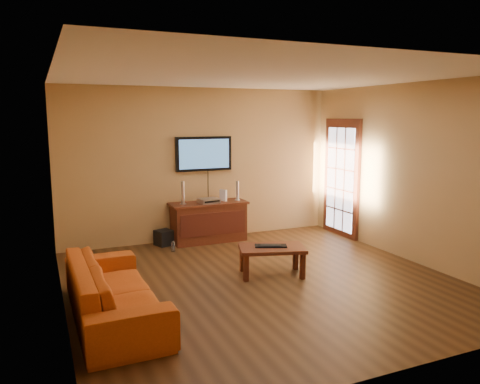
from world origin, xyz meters
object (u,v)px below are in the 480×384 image
sofa (113,281)px  keyboard (271,246)px  speaker_right (237,191)px  av_receiver (209,201)px  speaker_left (183,194)px  subwoofer (164,238)px  television (204,154)px  media_console (209,222)px  game_console (223,195)px  bottle (173,246)px  coffee_table (272,251)px

sofa → keyboard: sofa is taller
speaker_right → av_receiver: bearing=-176.8°
speaker_right → keyboard: speaker_right is taller
av_receiver → keyboard: 2.04m
speaker_left → subwoofer: bearing=170.1°
subwoofer → keyboard: size_ratio=0.56×
television → av_receiver: size_ratio=2.97×
media_console → subwoofer: 0.83m
game_console → bottle: game_console is taller
television → bottle: bearing=-141.7°
media_console → av_receiver: av_receiver is taller
coffee_table → keyboard: (-0.01, 0.01, 0.07)m
game_console → subwoofer: 1.28m
speaker_right → keyboard: 2.12m
media_console → keyboard: (0.18, -2.05, 0.07)m
game_console → sofa: bearing=-156.3°
television → subwoofer: size_ratio=3.90×
television → speaker_left: size_ratio=2.57×
coffee_table → television: bearing=94.8°
speaker_left → subwoofer: (-0.34, 0.06, -0.76)m
sofa → speaker_left: speaker_left is taller
television → sofa: size_ratio=0.47×
television → speaker_right: bearing=-22.7°
speaker_right → game_console: 0.27m
sofa → speaker_right: speaker_right is taller
media_console → speaker_right: 0.75m
television → speaker_right: 0.90m
speaker_left → game_console: size_ratio=1.94×
media_console → speaker_left: 0.71m
av_receiver → bottle: size_ratio=1.89×
television → game_console: (0.29, -0.19, -0.74)m
television → subwoofer: television is taller
av_receiver → media_console: bearing=64.7°
television → av_receiver: (-0.01, -0.26, -0.80)m
media_console → game_console: 0.54m
bottle → keyboard: bearing=-60.6°
av_receiver → game_console: (0.30, 0.07, 0.06)m
speaker_right → speaker_left: bearing=179.2°
speaker_left → bottle: 0.94m
coffee_table → game_console: game_console is taller
coffee_table → media_console: bearing=95.3°
speaker_right → av_receiver: size_ratio=1.01×
sofa → speaker_right: bearing=-45.6°
speaker_left → game_console: 0.76m
keyboard → coffee_table: bearing=-38.1°
television → speaker_left: (-0.46, -0.22, -0.66)m
media_console → subwoofer: bearing=175.5°
media_console → television: size_ratio=1.33×
speaker_right → keyboard: size_ratio=0.74×
media_console → coffee_table: media_console is taller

